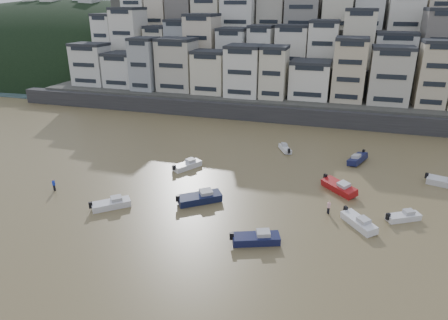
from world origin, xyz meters
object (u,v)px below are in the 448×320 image
(boat_f, at_px, (187,164))
(person_blue, at_px, (54,185))
(boat_b, at_px, (359,221))
(boat_c, at_px, (200,197))
(boat_i, at_px, (358,158))
(boat_d, at_px, (404,216))
(boat_g, at_px, (447,181))
(boat_h, at_px, (285,148))
(person_pink, at_px, (329,207))
(boat_a, at_px, (256,237))
(boat_j, at_px, (111,203))
(boat_e, at_px, (339,186))

(boat_f, distance_m, person_blue, 19.65)
(boat_b, height_order, boat_c, boat_c)
(boat_i, bearing_deg, boat_f, -46.80)
(boat_d, distance_m, boat_g, 13.93)
(boat_b, height_order, boat_g, boat_g)
(boat_b, xyz_separation_m, boat_h, (-12.25, 22.90, -0.15))
(boat_d, xyz_separation_m, person_pink, (-8.80, -0.94, 0.24))
(boat_c, height_order, boat_d, boat_c)
(boat_d, xyz_separation_m, boat_f, (-31.11, 7.40, 0.10))
(boat_c, bearing_deg, boat_a, -75.57)
(boat_b, height_order, person_blue, person_blue)
(boat_h, height_order, person_blue, person_blue)
(boat_d, bearing_deg, boat_j, 162.03)
(boat_a, distance_m, boat_e, 17.92)
(boat_d, distance_m, boat_e, 9.71)
(boat_a, bearing_deg, boat_i, 48.16)
(boat_g, xyz_separation_m, person_blue, (-52.92, -17.53, 0.09))
(boat_b, xyz_separation_m, boat_i, (-0.02, 21.08, 0.03))
(person_blue, bearing_deg, boat_f, 40.89)
(boat_d, distance_m, boat_i, 18.74)
(boat_h, xyz_separation_m, boat_i, (12.23, -1.82, 0.18))
(boat_f, distance_m, boat_j, 15.67)
(boat_c, bearing_deg, boat_j, 166.72)
(boat_d, bearing_deg, boat_i, 76.13)
(boat_i, bearing_deg, boat_g, 85.04)
(boat_f, height_order, boat_g, boat_g)
(boat_b, distance_m, person_blue, 40.83)
(boat_f, bearing_deg, person_pink, -80.70)
(boat_e, height_order, boat_i, boat_e)
(boat_e, relative_size, boat_h, 1.40)
(person_blue, xyz_separation_m, person_pink, (37.16, 4.52, 0.00))
(boat_f, xyz_separation_m, boat_i, (25.88, 10.59, 0.04))
(boat_h, bearing_deg, boat_j, 119.84)
(boat_d, bearing_deg, boat_c, 156.58)
(boat_c, distance_m, boat_j, 11.38)
(boat_h, relative_size, boat_i, 0.77)
(boat_f, xyz_separation_m, boat_g, (38.07, 4.67, 0.05))
(boat_j, relative_size, person_pink, 3.04)
(boat_c, height_order, boat_j, boat_c)
(boat_e, bearing_deg, boat_i, 123.11)
(boat_b, relative_size, boat_i, 0.96)
(boat_i, bearing_deg, person_pink, 10.25)
(boat_b, distance_m, boat_e, 9.27)
(person_blue, distance_m, person_pink, 37.43)
(boat_d, distance_m, person_blue, 46.29)
(boat_b, bearing_deg, boat_c, -128.30)
(boat_a, relative_size, boat_i, 1.01)
(boat_j, bearing_deg, boat_a, -48.55)
(boat_e, height_order, person_blue, person_blue)
(boat_g, bearing_deg, boat_h, 178.62)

